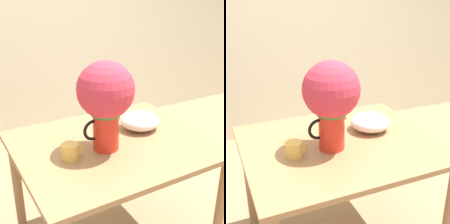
% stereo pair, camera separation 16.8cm
% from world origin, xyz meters
% --- Properties ---
extents(wall_back, '(8.00, 0.05, 2.60)m').
position_xyz_m(wall_back, '(0.00, 1.83, 1.30)').
color(wall_back, '#EDE5CC').
rests_on(wall_back, ground_plane).
extents(table, '(1.12, 0.94, 0.75)m').
position_xyz_m(table, '(-0.12, -0.06, 0.64)').
color(table, '#A3754C').
rests_on(table, ground_plane).
extents(flower_vase, '(0.31, 0.31, 0.50)m').
position_xyz_m(flower_vase, '(-0.20, -0.10, 1.05)').
color(flower_vase, red).
rests_on(flower_vase, table).
extents(coffee_mug, '(0.12, 0.09, 0.08)m').
position_xyz_m(coffee_mug, '(-0.42, -0.11, 0.79)').
color(coffee_mug, gold).
rests_on(coffee_mug, table).
extents(white_bowl, '(0.25, 0.25, 0.11)m').
position_xyz_m(white_bowl, '(0.11, 0.03, 0.80)').
color(white_bowl, silver).
rests_on(white_bowl, table).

